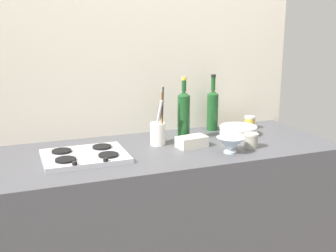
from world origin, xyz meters
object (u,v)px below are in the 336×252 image
at_px(mixing_bowl, 230,144).
at_px(utensil_crock, 158,132).
at_px(plate_stack, 238,130).
at_px(wine_bottle_leftmost, 184,115).
at_px(condiment_jar_front, 251,141).
at_px(wine_bottle_mid_left, 213,109).
at_px(condiment_jar_rear, 250,122).
at_px(stovetop_hob, 85,156).
at_px(butter_dish, 192,142).

distance_m(mixing_bowl, utensil_crock, 0.40).
xyz_separation_m(plate_stack, mixing_bowl, (-0.22, -0.30, 0.02)).
bearing_deg(wine_bottle_leftmost, condiment_jar_front, -42.50).
relative_size(plate_stack, wine_bottle_mid_left, 0.66).
distance_m(wine_bottle_mid_left, condiment_jar_rear, 0.26).
xyz_separation_m(stovetop_hob, wine_bottle_mid_left, (0.84, 0.28, 0.12)).
height_order(butter_dish, utensil_crock, utensil_crock).
bearing_deg(butter_dish, utensil_crock, 145.96).
bearing_deg(plate_stack, wine_bottle_leftmost, -179.55).
distance_m(plate_stack, butter_dish, 0.39).
bearing_deg(wine_bottle_mid_left, utensil_crock, -156.19).
xyz_separation_m(utensil_crock, condiment_jar_rear, (0.66, 0.13, -0.03)).
height_order(wine_bottle_leftmost, utensil_crock, wine_bottle_leftmost).
distance_m(mixing_bowl, condiment_jar_rear, 0.54).
xyz_separation_m(wine_bottle_leftmost, condiment_jar_front, (0.28, -0.26, -0.11)).
height_order(wine_bottle_mid_left, condiment_jar_front, wine_bottle_mid_left).
relative_size(plate_stack, condiment_jar_front, 2.88).
relative_size(plate_stack, mixing_bowl, 1.59).
bearing_deg(condiment_jar_front, butter_dish, 156.36).
bearing_deg(stovetop_hob, mixing_bowl, -13.53).
bearing_deg(wine_bottle_leftmost, mixing_bowl, -65.53).
height_order(stovetop_hob, condiment_jar_rear, condiment_jar_rear).
xyz_separation_m(wine_bottle_mid_left, mixing_bowl, (-0.13, -0.46, -0.09)).
height_order(stovetop_hob, condiment_jar_front, condiment_jar_front).
bearing_deg(butter_dish, wine_bottle_leftmost, 86.98).
height_order(wine_bottle_leftmost, wine_bottle_mid_left, wine_bottle_leftmost).
bearing_deg(stovetop_hob, wine_bottle_mid_left, 18.64).
distance_m(butter_dish, utensil_crock, 0.19).
xyz_separation_m(wine_bottle_mid_left, utensil_crock, (-0.42, -0.19, -0.06)).
height_order(utensil_crock, condiment_jar_front, utensil_crock).
height_order(stovetop_hob, utensil_crock, utensil_crock).
distance_m(utensil_crock, condiment_jar_rear, 0.67).
relative_size(stovetop_hob, butter_dish, 2.55).
relative_size(mixing_bowl, utensil_crock, 0.45).
relative_size(mixing_bowl, butter_dish, 0.90).
relative_size(plate_stack, butter_dish, 1.42).
xyz_separation_m(stovetop_hob, plate_stack, (0.93, 0.13, 0.01)).
bearing_deg(condiment_jar_rear, plate_stack, -144.97).
xyz_separation_m(mixing_bowl, condiment_jar_rear, (0.36, 0.40, -0.00)).
height_order(plate_stack, condiment_jar_front, condiment_jar_front).
xyz_separation_m(butter_dish, condiment_jar_front, (0.29, -0.13, 0.01)).
bearing_deg(plate_stack, stovetop_hob, -172.28).
xyz_separation_m(stovetop_hob, condiment_jar_rear, (1.08, 0.23, 0.03)).
relative_size(butter_dish, condiment_jar_rear, 2.03).
xyz_separation_m(mixing_bowl, condiment_jar_front, (0.15, 0.04, -0.00)).
bearing_deg(condiment_jar_front, wine_bottle_leftmost, 137.50).
bearing_deg(condiment_jar_rear, wine_bottle_leftmost, -168.44).
xyz_separation_m(plate_stack, wine_bottle_mid_left, (-0.09, 0.16, 0.11)).
height_order(wine_bottle_mid_left, butter_dish, wine_bottle_mid_left).
distance_m(wine_bottle_leftmost, condiment_jar_rear, 0.52).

